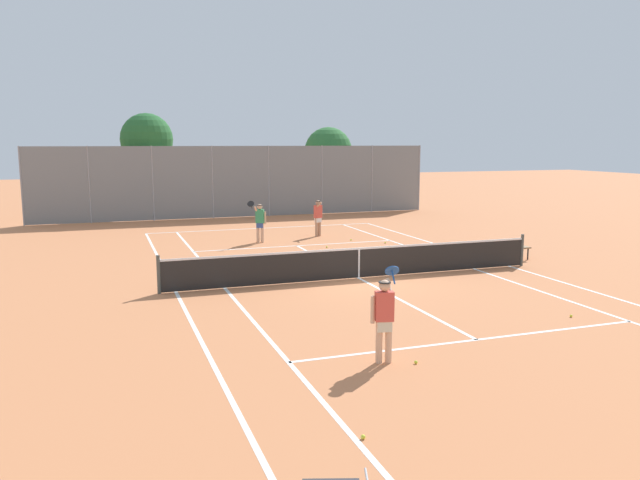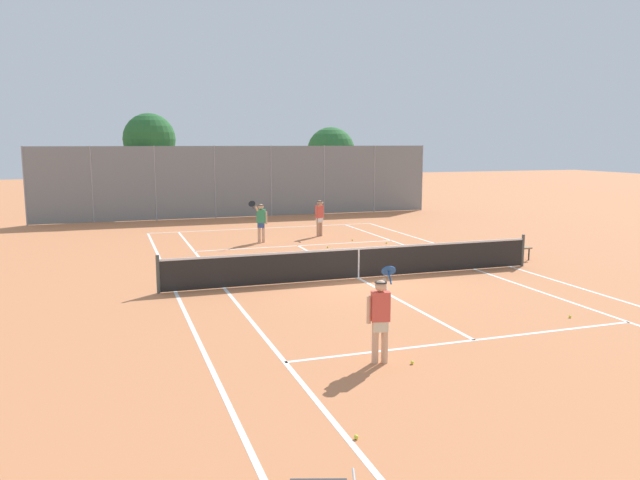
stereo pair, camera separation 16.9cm
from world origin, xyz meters
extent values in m
plane|color=#CC7A4C|center=(0.00, 0.00, 0.00)|extent=(120.00, 120.00, 0.00)
cube|color=white|center=(0.00, 11.90, 0.00)|extent=(11.00, 0.10, 0.01)
cube|color=white|center=(-5.50, 0.00, 0.00)|extent=(0.10, 23.80, 0.01)
cube|color=white|center=(5.50, 0.00, 0.00)|extent=(0.10, 23.80, 0.01)
cube|color=white|center=(-4.13, 0.00, 0.00)|extent=(0.10, 23.80, 0.01)
cube|color=white|center=(4.13, 0.00, 0.00)|extent=(0.10, 23.80, 0.01)
cube|color=white|center=(0.00, -6.40, 0.00)|extent=(8.26, 0.10, 0.01)
cube|color=white|center=(0.00, 6.40, 0.00)|extent=(8.26, 0.10, 0.01)
cube|color=white|center=(0.00, 0.00, 0.00)|extent=(0.10, 12.80, 0.01)
cylinder|color=#474C47|center=(-5.95, 0.00, 0.53)|extent=(0.10, 0.10, 1.07)
cylinder|color=#474C47|center=(5.95, 0.00, 0.53)|extent=(0.10, 0.10, 1.07)
cube|color=black|center=(0.00, 0.00, 0.46)|extent=(11.90, 0.02, 0.89)
cube|color=white|center=(0.00, 0.00, 0.92)|extent=(11.90, 0.03, 0.06)
cube|color=white|center=(0.00, 0.00, 0.44)|extent=(0.05, 0.03, 0.89)
cylinder|color=#D8A884|center=(-2.53, -6.98, 0.41)|extent=(0.13, 0.13, 0.82)
cylinder|color=#D8A884|center=(-2.36, -7.02, 0.41)|extent=(0.13, 0.13, 0.82)
cube|color=beige|center=(-2.44, -7.00, 0.74)|extent=(0.31, 0.24, 0.24)
cube|color=#D84C3F|center=(-2.44, -7.00, 1.10)|extent=(0.38, 0.27, 0.56)
sphere|color=#D8A884|center=(-2.44, -7.00, 1.49)|extent=(0.22, 0.22, 0.22)
cylinder|color=black|center=(-2.44, -7.00, 1.56)|extent=(0.23, 0.23, 0.02)
cylinder|color=#D8A884|center=(-2.66, -6.95, 1.04)|extent=(0.08, 0.08, 0.52)
cylinder|color=#D8A884|center=(-2.29, -6.89, 1.39)|extent=(0.18, 0.46, 0.35)
cylinder|color=#1E4C99|center=(-2.10, -6.67, 1.55)|extent=(0.09, 0.25, 0.22)
cylinder|color=#1E4C99|center=(-2.08, -6.55, 1.66)|extent=(0.32, 0.25, 0.23)
cylinder|color=#D8A884|center=(-1.11, 7.67, 0.41)|extent=(0.13, 0.13, 0.82)
cylinder|color=#D8A884|center=(-1.27, 7.75, 0.41)|extent=(0.13, 0.13, 0.82)
cube|color=#334C8C|center=(-1.19, 7.71, 0.74)|extent=(0.33, 0.28, 0.24)
cube|color=#338C59|center=(-1.19, 7.71, 1.10)|extent=(0.39, 0.33, 0.56)
sphere|color=#D8A884|center=(-1.19, 7.71, 1.49)|extent=(0.22, 0.22, 0.22)
cylinder|color=black|center=(-1.19, 7.71, 1.56)|extent=(0.23, 0.23, 0.02)
cylinder|color=#D8A884|center=(-0.99, 7.62, 1.04)|extent=(0.08, 0.08, 0.52)
cylinder|color=#D8A884|center=(-1.37, 7.64, 1.39)|extent=(0.27, 0.45, 0.35)
cylinder|color=black|center=(-1.60, 7.46, 1.55)|extent=(0.14, 0.24, 0.22)
cylinder|color=black|center=(-1.65, 7.35, 1.66)|extent=(0.34, 0.30, 0.23)
cylinder|color=tan|center=(1.74, 8.62, 0.41)|extent=(0.13, 0.13, 0.82)
cylinder|color=tan|center=(1.58, 8.54, 0.41)|extent=(0.13, 0.13, 0.82)
cube|color=white|center=(1.66, 8.58, 0.74)|extent=(0.33, 0.28, 0.24)
cube|color=#D84C3F|center=(1.66, 8.58, 1.10)|extent=(0.39, 0.32, 0.56)
sphere|color=tan|center=(1.66, 8.58, 1.49)|extent=(0.22, 0.22, 0.22)
cylinder|color=black|center=(1.66, 8.58, 1.56)|extent=(0.23, 0.23, 0.02)
cylinder|color=tan|center=(1.86, 8.67, 1.04)|extent=(0.08, 0.08, 0.52)
cylinder|color=tan|center=(1.60, 8.40, 1.39)|extent=(0.26, 0.45, 0.35)
sphere|color=#D1DB33|center=(3.09, -5.66, 0.03)|extent=(0.07, 0.07, 0.07)
sphere|color=#D1DB33|center=(-1.89, -7.26, 0.03)|extent=(0.07, 0.07, 0.07)
sphere|color=#D1DB33|center=(-4.02, -9.70, 0.03)|extent=(0.07, 0.07, 0.07)
sphere|color=#D1DB33|center=(3.61, 5.76, 0.03)|extent=(0.07, 0.07, 0.07)
sphere|color=#D1DB33|center=(2.57, 6.93, 0.03)|extent=(0.07, 0.07, 0.07)
sphere|color=#D1DB33|center=(0.97, 5.55, 0.03)|extent=(0.07, 0.07, 0.07)
cube|color=olive|center=(6.71, 1.46, 0.44)|extent=(0.36, 1.50, 0.05)
cylinder|color=#262626|center=(6.59, 0.82, 0.21)|extent=(0.05, 0.05, 0.41)
cylinder|color=#262626|center=(6.59, 2.09, 0.21)|extent=(0.05, 0.05, 0.41)
cylinder|color=#262626|center=(6.84, 0.82, 0.21)|extent=(0.05, 0.05, 0.41)
cylinder|color=#262626|center=(6.84, 2.09, 0.21)|extent=(0.05, 0.05, 0.41)
cylinder|color=gray|center=(-11.05, 16.77, 1.97)|extent=(0.08, 0.08, 3.94)
cylinder|color=gray|center=(-7.89, 16.77, 1.97)|extent=(0.08, 0.08, 3.94)
cylinder|color=gray|center=(-4.73, 16.77, 1.97)|extent=(0.08, 0.08, 3.94)
cylinder|color=gray|center=(-1.58, 16.77, 1.97)|extent=(0.08, 0.08, 3.94)
cylinder|color=gray|center=(1.58, 16.77, 1.97)|extent=(0.08, 0.08, 3.94)
cylinder|color=gray|center=(4.73, 16.77, 1.97)|extent=(0.08, 0.08, 3.94)
cylinder|color=gray|center=(7.89, 16.77, 1.97)|extent=(0.08, 0.08, 3.94)
cylinder|color=gray|center=(11.05, 16.77, 1.97)|extent=(0.08, 0.08, 3.94)
cube|color=slate|center=(0.00, 16.77, 1.97)|extent=(22.10, 0.02, 3.90)
cylinder|color=brown|center=(-4.82, 18.67, 1.64)|extent=(0.24, 0.24, 3.29)
sphere|color=#26602D|center=(-4.82, 18.67, 4.28)|extent=(2.85, 2.85, 2.85)
sphere|color=#26602D|center=(-5.00, 18.45, 3.93)|extent=(1.61, 1.61, 1.61)
cylinder|color=brown|center=(6.29, 19.94, 1.26)|extent=(0.24, 0.24, 2.52)
sphere|color=#2D6B33|center=(6.29, 19.94, 3.57)|extent=(3.00, 3.00, 3.00)
sphere|color=#2D6B33|center=(6.79, 20.22, 3.19)|extent=(1.94, 1.94, 1.94)
camera|label=1|loc=(-7.31, -17.24, 4.12)|focal=35.00mm
camera|label=2|loc=(-7.15, -17.29, 4.12)|focal=35.00mm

